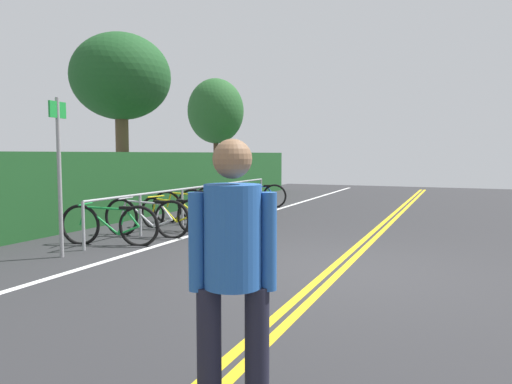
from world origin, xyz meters
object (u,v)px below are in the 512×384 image
bicycle_1 (146,218)px  sign_post_near (59,162)px  tree_far_right (216,111)px  bike_rack (199,195)px  bicycle_7 (258,196)px  pedestrian (233,265)px  bicycle_3 (189,207)px  bicycle_2 (171,214)px  tree_mid (121,78)px  bicycle_5 (227,200)px  bicycle_4 (214,204)px  bicycle_6 (236,198)px  bicycle_0 (109,225)px

bicycle_1 → sign_post_near: size_ratio=0.77×
tree_far_right → sign_post_near: bearing=-162.7°
bike_rack → sign_post_near: (-4.28, -0.05, 0.81)m
bicycle_7 → pedestrian: size_ratio=0.98×
bicycle_7 → pedestrian: bearing=-158.0°
bicycle_7 → bicycle_3: bearing=177.4°
bicycle_2 → bicycle_7: (4.58, -0.00, 0.01)m
bicycle_2 → bike_rack: bearing=4.9°
bicycle_3 → tree_mid: (1.46, 2.94, 3.22)m
bicycle_2 → sign_post_near: 3.09m
bicycle_1 → tree_far_right: bearing=20.8°
bicycle_3 → bicycle_7: size_ratio=1.12×
bicycle_3 → bike_rack: bearing=-5.6°
bicycle_5 → sign_post_near: bearing=-179.5°
bicycle_3 → tree_mid: bearing=63.6°
bicycle_2 → tree_far_right: bearing=22.5°
tree_mid → sign_post_near: bearing=-150.3°
bicycle_3 → sign_post_near: (-3.86, -0.09, 1.07)m
bicycle_4 → bicycle_6: 1.81m
tree_far_right → bicycle_1: bearing=-159.2°
bicycle_2 → pedestrian: bearing=-144.5°
tree_mid → bicycle_3: bearing=-116.4°
bicycle_4 → pedestrian: (-7.88, -4.29, 0.58)m
bicycle_2 → bicycle_6: size_ratio=1.03×
bicycle_4 → bicycle_7: bicycle_4 is taller
bicycle_1 → pedestrian: bearing=-140.3°
bike_rack → bicycle_6: 2.30m
bicycle_0 → bike_rack: bearing=1.1°
bicycle_7 → bicycle_2: bearing=180.0°
bicycle_1 → tree_far_right: (10.38, 3.95, 2.93)m
bicycle_2 → sign_post_near: sign_post_near is taller
bicycle_0 → tree_far_right: tree_far_right is taller
bicycle_1 → tree_far_right: tree_far_right is taller
bicycle_6 → bicycle_3: bearing=-177.8°
bicycle_7 → bicycle_6: bearing=163.6°
bicycle_6 → tree_far_right: bearing=32.1°
bicycle_3 → tree_far_right: 9.80m
bicycle_6 → sign_post_near: bearing=-178.3°
bicycle_0 → bicycle_2: bearing=-1.8°
bicycle_5 → sign_post_near: (-5.70, -0.04, 1.06)m
bicycle_6 → bicycle_5: bearing=-169.8°
bicycle_7 → tree_far_right: bearing=38.5°
tree_mid → bike_rack: bearing=-109.3°
bicycle_6 → tree_far_right: size_ratio=0.36×
bicycle_5 → tree_mid: tree_mid is taller
bicycle_3 → tree_mid: tree_mid is taller
bicycle_1 → sign_post_near: 2.30m
bicycle_2 → tree_far_right: tree_far_right is taller
bicycle_5 → bicycle_6: bicycle_5 is taller
bicycle_0 → sign_post_near: 1.52m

